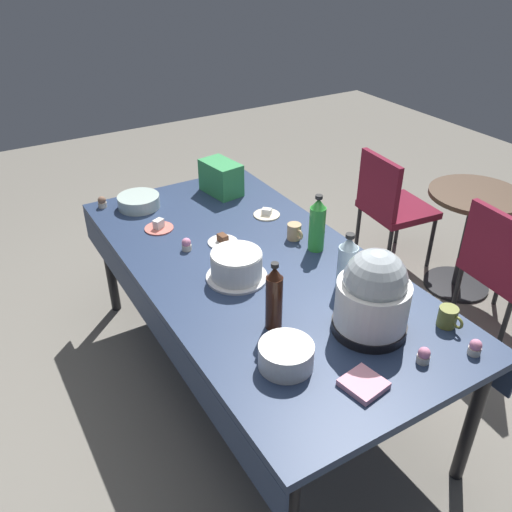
{
  "coord_description": "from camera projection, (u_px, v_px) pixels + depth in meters",
  "views": [
    {
      "loc": [
        1.91,
        -1.14,
        2.17
      ],
      "look_at": [
        0.0,
        0.0,
        0.8
      ],
      "focal_mm": 37.72,
      "sensor_mm": 36.0,
      "label": 1
    }
  ],
  "objects": [
    {
      "name": "soda_carton",
      "position": [
        221.0,
        178.0,
        3.29
      ],
      "size": [
        0.28,
        0.2,
        0.2
      ],
      "primitive_type": "cube",
      "rotation": [
        0.0,
        0.0,
        0.15
      ],
      "color": "#338C4C",
      "rests_on": "potluck_table"
    },
    {
      "name": "dessert_plate_coral",
      "position": [
        159.0,
        227.0,
        2.94
      ],
      "size": [
        0.16,
        0.16,
        0.06
      ],
      "color": "#E07266",
      "rests_on": "potluck_table"
    },
    {
      "name": "cupcake_vanilla",
      "position": [
        475.0,
        347.0,
        2.07
      ],
      "size": [
        0.05,
        0.05,
        0.07
      ],
      "color": "beige",
      "rests_on": "potluck_table"
    },
    {
      "name": "ground",
      "position": [
        256.0,
        377.0,
        3.03
      ],
      "size": [
        9.0,
        9.0,
        0.0
      ],
      "primitive_type": "plane",
      "color": "slate"
    },
    {
      "name": "cupcake_rose",
      "position": [
        186.0,
        244.0,
        2.74
      ],
      "size": [
        0.05,
        0.05,
        0.07
      ],
      "color": "beige",
      "rests_on": "potluck_table"
    },
    {
      "name": "potluck_table",
      "position": [
        256.0,
        275.0,
        2.67
      ],
      "size": [
        2.2,
        1.1,
        0.75
      ],
      "color": "navy",
      "rests_on": "ground"
    },
    {
      "name": "slow_cooker",
      "position": [
        373.0,
        296.0,
        2.12
      ],
      "size": [
        0.31,
        0.31,
        0.37
      ],
      "color": "black",
      "rests_on": "potluck_table"
    },
    {
      "name": "maroon_chair_right",
      "position": [
        505.0,
        265.0,
        3.12
      ],
      "size": [
        0.48,
        0.48,
        0.85
      ],
      "color": "maroon",
      "rests_on": "ground"
    },
    {
      "name": "cupcake_lemon",
      "position": [
        424.0,
        355.0,
        2.03
      ],
      "size": [
        0.05,
        0.05,
        0.07
      ],
      "color": "beige",
      "rests_on": "potluck_table"
    },
    {
      "name": "ceramic_snack_bowl",
      "position": [
        286.0,
        355.0,
        2.01
      ],
      "size": [
        0.21,
        0.21,
        0.1
      ],
      "primitive_type": "cylinder",
      "color": "silver",
      "rests_on": "potluck_table"
    },
    {
      "name": "round_cafe_table",
      "position": [
        470.0,
        223.0,
        3.53
      ],
      "size": [
        0.6,
        0.6,
        0.72
      ],
      "color": "#473323",
      "rests_on": "ground"
    },
    {
      "name": "glass_salad_bowl",
      "position": [
        139.0,
        202.0,
        3.15
      ],
      "size": [
        0.24,
        0.24,
        0.07
      ],
      "primitive_type": "cylinder",
      "color": "#B2C6BC",
      "rests_on": "potluck_table"
    },
    {
      "name": "maroon_chair_left",
      "position": [
        391.0,
        203.0,
        3.81
      ],
      "size": [
        0.48,
        0.48,
        0.85
      ],
      "color": "maroon",
      "rests_on": "ground"
    },
    {
      "name": "paper_napkin_stack",
      "position": [
        364.0,
        384.0,
        1.94
      ],
      "size": [
        0.16,
        0.16,
        0.02
      ],
      "primitive_type": "cube",
      "rotation": [
        0.0,
        0.0,
        0.16
      ],
      "color": "pink",
      "rests_on": "potluck_table"
    },
    {
      "name": "coffee_mug_tan",
      "position": [
        294.0,
        232.0,
        2.83
      ],
      "size": [
        0.11,
        0.07,
        0.09
      ],
      "color": "tan",
      "rests_on": "potluck_table"
    },
    {
      "name": "soda_bottle_cola",
      "position": [
        274.0,
        298.0,
        2.16
      ],
      "size": [
        0.07,
        0.07,
        0.31
      ],
      "color": "#33190F",
      "rests_on": "potluck_table"
    },
    {
      "name": "soda_bottle_water",
      "position": [
        347.0,
        264.0,
        2.4
      ],
      "size": [
        0.09,
        0.09,
        0.28
      ],
      "color": "silver",
      "rests_on": "potluck_table"
    },
    {
      "name": "cupcake_mint",
      "position": [
        102.0,
        202.0,
        3.16
      ],
      "size": [
        0.05,
        0.05,
        0.07
      ],
      "color": "beige",
      "rests_on": "potluck_table"
    },
    {
      "name": "soda_bottle_lime_soda",
      "position": [
        317.0,
        225.0,
        2.69
      ],
      "size": [
        0.08,
        0.08,
        0.3
      ],
      "color": "green",
      "rests_on": "potluck_table"
    },
    {
      "name": "coffee_mug_olive",
      "position": [
        448.0,
        317.0,
        2.21
      ],
      "size": [
        0.12,
        0.08,
        0.09
      ],
      "color": "olive",
      "rests_on": "potluck_table"
    },
    {
      "name": "dessert_plate_white",
      "position": [
        223.0,
        241.0,
        2.81
      ],
      "size": [
        0.16,
        0.16,
        0.05
      ],
      "color": "white",
      "rests_on": "potluck_table"
    },
    {
      "name": "frosted_layer_cake",
      "position": [
        237.0,
        266.0,
        2.5
      ],
      "size": [
        0.29,
        0.29,
        0.14
      ],
      "color": "silver",
      "rests_on": "potluck_table"
    },
    {
      "name": "dessert_plate_cream",
      "position": [
        267.0,
        214.0,
        3.08
      ],
      "size": [
        0.15,
        0.15,
        0.04
      ],
      "color": "beige",
      "rests_on": "potluck_table"
    }
  ]
}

